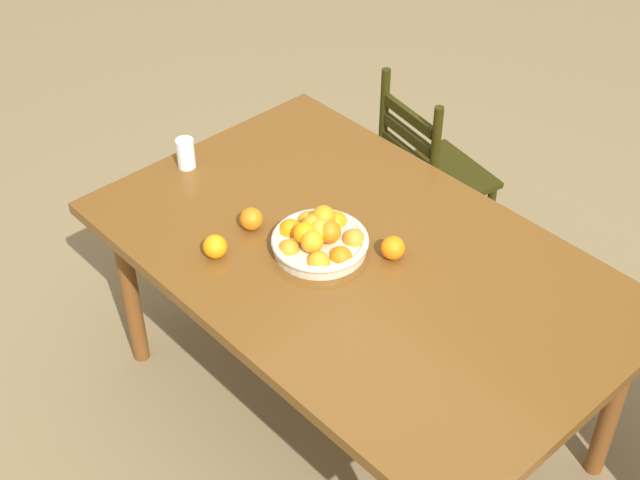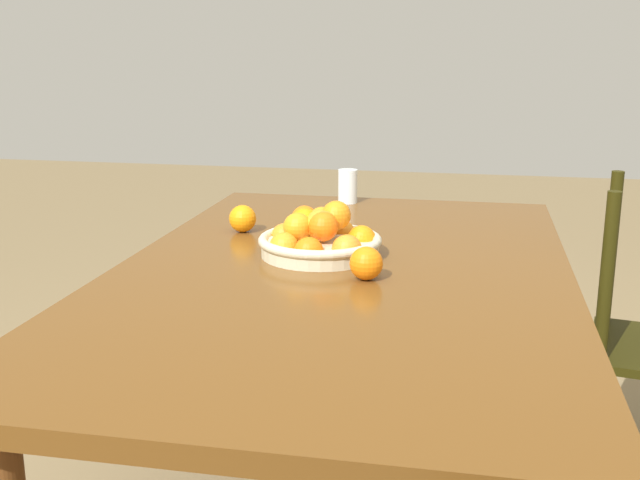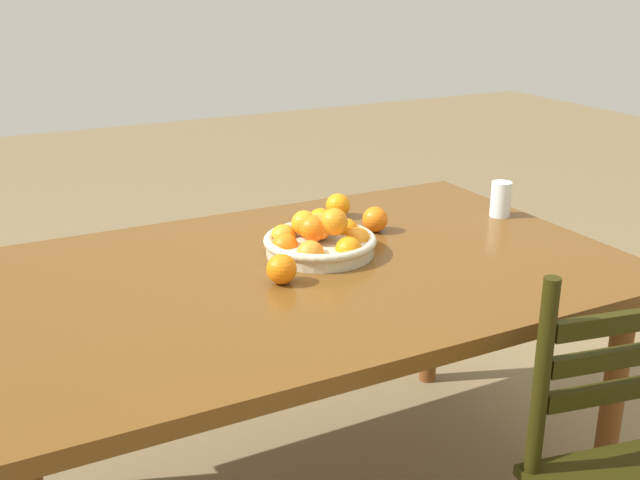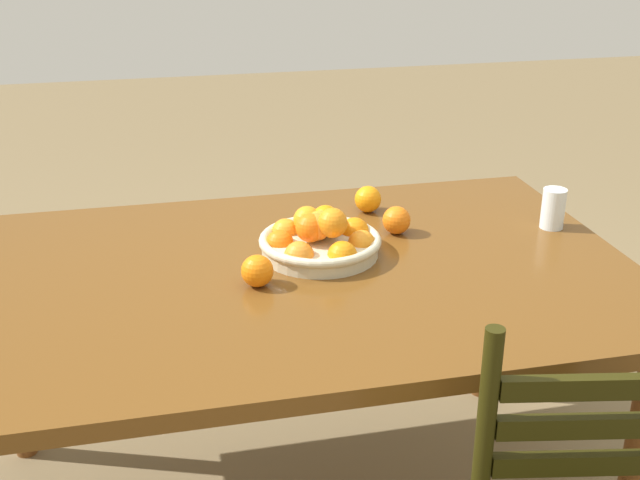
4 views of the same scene
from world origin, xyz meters
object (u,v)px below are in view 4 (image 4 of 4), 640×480
object	(u,v)px
orange_loose_1	(368,199)
dining_table	(286,295)
drinking_glass	(553,209)
fruit_bowl	(320,238)
orange_loose_2	(397,220)
orange_loose_0	(257,271)

from	to	relation	value
orange_loose_1	dining_table	bearing A→B (deg)	48.01
orange_loose_1	drinking_glass	world-z (taller)	drinking_glass
dining_table	fruit_bowl	distance (m)	0.17
fruit_bowl	orange_loose_2	world-z (taller)	fruit_bowl
orange_loose_0	orange_loose_2	world-z (taller)	same
dining_table	orange_loose_1	distance (m)	0.47
fruit_bowl	drinking_glass	size ratio (longest dim) A/B	2.79
orange_loose_1	drinking_glass	xyz separation A→B (m)	(-0.47, 0.23, 0.02)
fruit_bowl	orange_loose_2	size ratio (longest dim) A/B	4.10
orange_loose_0	drinking_glass	bearing A→B (deg)	-167.99
fruit_bowl	orange_loose_1	bearing A→B (deg)	-127.23
orange_loose_1	drinking_glass	distance (m)	0.52
orange_loose_0	orange_loose_1	distance (m)	0.56
fruit_bowl	dining_table	bearing A→B (deg)	35.61
drinking_glass	orange_loose_1	bearing A→B (deg)	-26.04
fruit_bowl	orange_loose_0	distance (m)	0.23
orange_loose_0	orange_loose_1	bearing A→B (deg)	-133.29
fruit_bowl	drinking_glass	distance (m)	0.67
orange_loose_2	drinking_glass	world-z (taller)	drinking_glass
dining_table	fruit_bowl	bearing A→B (deg)	-144.39
orange_loose_0	orange_loose_2	bearing A→B (deg)	-150.60
orange_loose_1	fruit_bowl	bearing A→B (deg)	52.77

